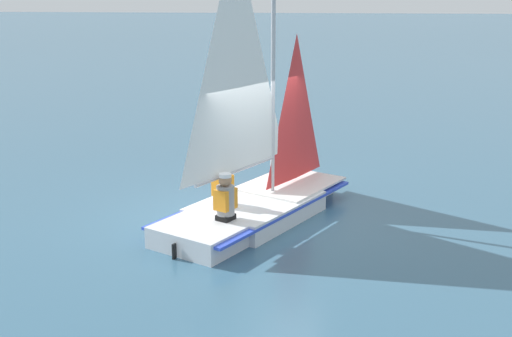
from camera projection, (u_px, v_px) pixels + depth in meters
name	position (u px, v px, depth m)	size (l,w,h in m)	color
ground_plane	(256.00, 219.00, 11.88)	(260.00, 260.00, 0.00)	#38607A
sailboat_main	(255.00, 183.00, 11.67)	(3.40, 4.57, 5.17)	silver
sailor_helm	(223.00, 190.00, 11.44)	(0.40, 0.42, 1.16)	black
sailor_crew	(226.00, 204.00, 10.68)	(0.40, 0.42, 1.16)	black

